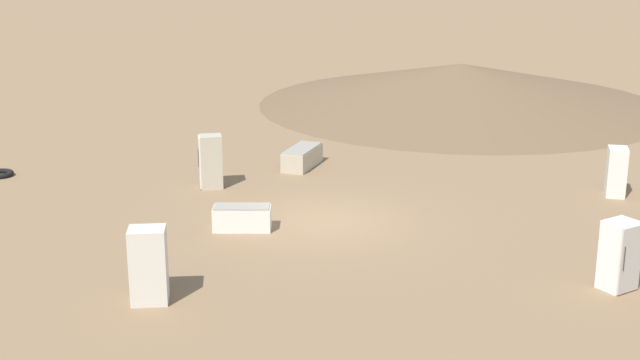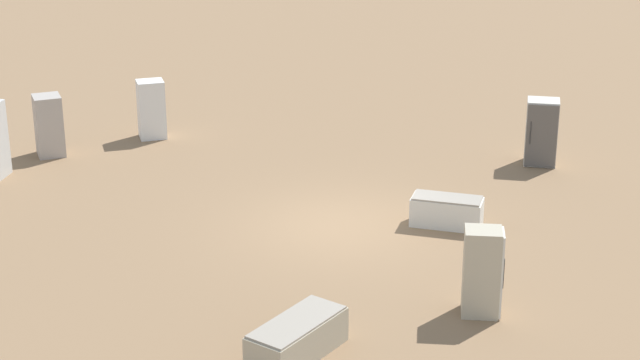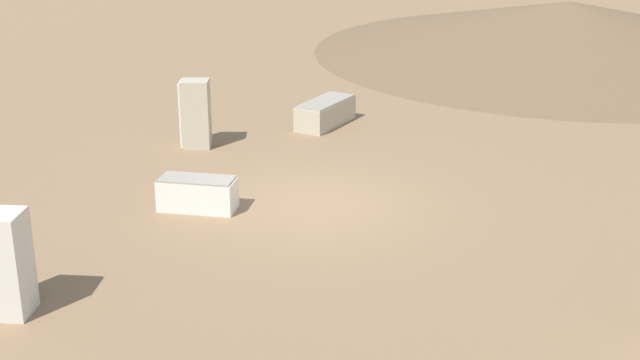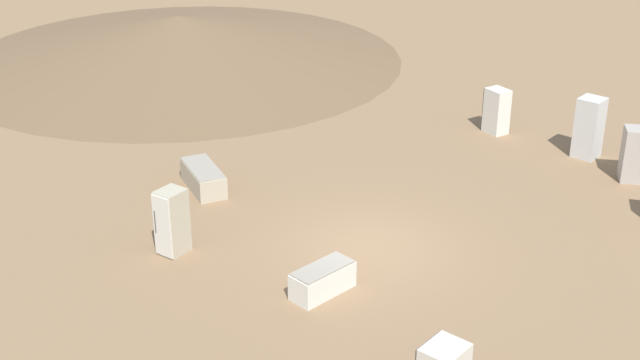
{
  "view_description": "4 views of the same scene",
  "coord_description": "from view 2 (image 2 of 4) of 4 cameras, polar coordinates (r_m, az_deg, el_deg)",
  "views": [
    {
      "loc": [
        21.54,
        8.96,
        8.04
      ],
      "look_at": [
        1.39,
        0.39,
        1.62
      ],
      "focal_mm": 50.0,
      "sensor_mm": 36.0,
      "label": 1
    },
    {
      "loc": [
        -17.16,
        -13.31,
        9.18
      ],
      "look_at": [
        -0.23,
        0.34,
        1.07
      ],
      "focal_mm": 60.0,
      "sensor_mm": 36.0,
      "label": 2
    },
    {
      "loc": [
        14.12,
        9.43,
        6.77
      ],
      "look_at": [
        0.48,
        0.44,
        0.78
      ],
      "focal_mm": 50.0,
      "sensor_mm": 36.0,
      "label": 3
    },
    {
      "loc": [
        17.69,
        -8.24,
        10.88
      ],
      "look_at": [
        -1.3,
        -0.81,
        1.47
      ],
      "focal_mm": 50.0,
      "sensor_mm": 36.0,
      "label": 4
    }
  ],
  "objects": [
    {
      "name": "discarded_fridge_5",
      "position": [
        29.56,
        -8.99,
        3.75
      ],
      "size": [
        0.94,
        0.93,
        1.61
      ],
      "rotation": [
        0.0,
        0.0,
        5.68
      ],
      "color": "white",
      "rests_on": "ground_plane"
    },
    {
      "name": "discarded_fridge_2",
      "position": [
        23.62,
        6.77,
        -1.68
      ],
      "size": [
        1.2,
        1.68,
        0.67
      ],
      "rotation": [
        0.0,
        0.0,
        0.4
      ],
      "color": "silver",
      "rests_on": "ground_plane"
    },
    {
      "name": "discarded_fridge_0",
      "position": [
        28.68,
        -14.27,
        2.84
      ],
      "size": [
        0.96,
        1.0,
        1.61
      ],
      "rotation": [
        0.0,
        0.0,
        5.76
      ],
      "color": "#A89E93",
      "rests_on": "ground_plane"
    },
    {
      "name": "discarded_fridge_1",
      "position": [
        27.68,
        11.73,
        2.51
      ],
      "size": [
        0.99,
        1.02,
        1.69
      ],
      "rotation": [
        0.0,
        0.0,
        2.06
      ],
      "color": "beige",
      "rests_on": "ground_plane"
    },
    {
      "name": "ground_plane",
      "position": [
        23.57,
        0.99,
        -2.45
      ],
      "size": [
        1000.0,
        1000.0,
        0.0
      ],
      "primitive_type": "plane",
      "color": "#846647"
    },
    {
      "name": "discarded_fridge_6",
      "position": [
        18.3,
        -1.23,
        -8.44
      ],
      "size": [
        1.97,
        0.9,
        0.67
      ],
      "rotation": [
        0.0,
        0.0,
        4.77
      ],
      "color": "#B2A88E",
      "rests_on": "ground_plane"
    },
    {
      "name": "discarded_fridge_7",
      "position": [
        19.68,
        8.66,
        -4.88
      ],
      "size": [
        0.86,
        0.9,
        1.67
      ],
      "rotation": [
        0.0,
        0.0,
        3.72
      ],
      "color": "#B2A88E",
      "rests_on": "ground_plane"
    }
  ]
}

